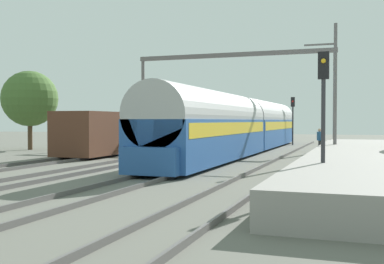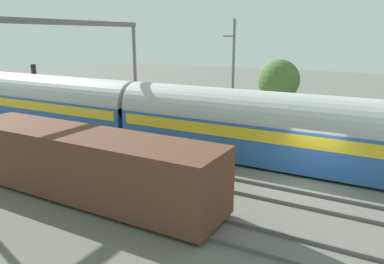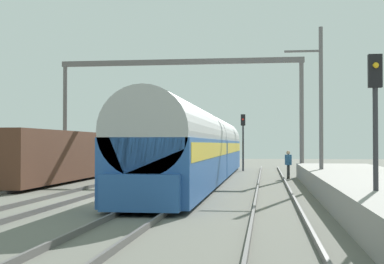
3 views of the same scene
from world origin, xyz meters
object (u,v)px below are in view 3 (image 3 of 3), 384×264
object	(u,v)px
railway_signal_near	(375,114)
catenary_gantry	(180,88)
person_crossing	(288,162)
railway_signal_far	(243,134)
freight_car	(48,156)
passenger_train	(202,147)

from	to	relation	value
railway_signal_near	catenary_gantry	size ratio (longest dim) A/B	0.28
person_crossing	catenary_gantry	xyz separation A→B (m)	(-7.10, 2.12, 4.87)
railway_signal_far	freight_car	bearing A→B (deg)	-123.05
freight_car	person_crossing	xyz separation A→B (m)	(13.15, 5.78, -0.44)
railway_signal_far	catenary_gantry	bearing A→B (deg)	-117.85
freight_car	catenary_gantry	size ratio (longest dim) A/B	0.79
person_crossing	railway_signal_far	bearing A→B (deg)	166.76
freight_car	catenary_gantry	bearing A→B (deg)	52.54
freight_car	railway_signal_near	distance (m)	20.09
passenger_train	person_crossing	bearing A→B (deg)	25.19
passenger_train	person_crossing	xyz separation A→B (m)	(5.08, 2.39, -0.94)
freight_car	railway_signal_far	xyz separation A→B (m)	(9.99, 15.35, 1.45)
railway_signal_far	railway_signal_near	bearing A→B (deg)	-80.78
person_crossing	railway_signal_far	xyz separation A→B (m)	(-3.16, 9.56, 1.89)
passenger_train	railway_signal_near	distance (m)	18.29
person_crossing	railway_signal_far	size ratio (longest dim) A/B	0.38
freight_car	railway_signal_near	world-z (taller)	railway_signal_near
railway_signal_near	railway_signal_far	distance (m)	29.35
freight_car	catenary_gantry	world-z (taller)	catenary_gantry
passenger_train	railway_signal_near	world-z (taller)	railway_signal_near
passenger_train	catenary_gantry	distance (m)	6.31
person_crossing	catenary_gantry	size ratio (longest dim) A/B	0.10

